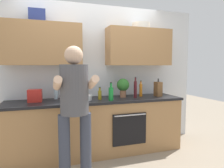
% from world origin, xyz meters
% --- Properties ---
extents(ground_plane, '(12.00, 12.00, 0.00)m').
position_xyz_m(ground_plane, '(0.00, 0.00, 0.00)').
color(ground_plane, gray).
extents(back_wall_unit, '(4.00, 0.38, 2.50)m').
position_xyz_m(back_wall_unit, '(0.00, 0.27, 1.50)').
color(back_wall_unit, silver).
rests_on(back_wall_unit, ground).
extents(counter, '(2.84, 0.67, 0.90)m').
position_xyz_m(counter, '(0.00, -0.00, 0.45)').
color(counter, '#A37547').
rests_on(counter, ground).
extents(person_standing, '(0.49, 0.45, 1.67)m').
position_xyz_m(person_standing, '(-0.46, -0.72, 0.99)').
color(person_standing, '#383D4C').
rests_on(person_standing, ground).
extents(bottle_wine, '(0.05, 0.05, 0.35)m').
position_xyz_m(bottle_wine, '(0.65, -0.05, 1.05)').
color(bottle_wine, '#471419').
rests_on(bottle_wine, counter).
extents(bottle_juice, '(0.05, 0.05, 0.28)m').
position_xyz_m(bottle_juice, '(0.81, 0.06, 1.02)').
color(bottle_juice, orange).
rests_on(bottle_juice, counter).
extents(bottle_soda, '(0.07, 0.07, 0.29)m').
position_xyz_m(bottle_soda, '(0.18, -0.17, 1.01)').
color(bottle_soda, '#198C33').
rests_on(bottle_soda, counter).
extents(bottle_water, '(0.06, 0.06, 0.20)m').
position_xyz_m(bottle_water, '(-0.64, 0.21, 0.99)').
color(bottle_water, silver).
rests_on(bottle_water, counter).
extents(bottle_oil, '(0.06, 0.06, 0.20)m').
position_xyz_m(bottle_oil, '(0.03, -0.05, 0.98)').
color(bottle_oil, olive).
rests_on(bottle_oil, counter).
extents(cup_ceramic, '(0.07, 0.07, 0.10)m').
position_xyz_m(cup_ceramic, '(-0.52, 0.12, 0.95)').
color(cup_ceramic, '#BF4C47').
rests_on(cup_ceramic, counter).
extents(mixing_bowl, '(0.25, 0.25, 0.08)m').
position_xyz_m(mixing_bowl, '(-0.22, -0.03, 0.94)').
color(mixing_bowl, silver).
rests_on(mixing_bowl, counter).
extents(knife_block, '(0.10, 0.14, 0.31)m').
position_xyz_m(knife_block, '(1.11, -0.02, 1.03)').
color(knife_block, brown).
rests_on(knife_block, counter).
extents(potted_herb, '(0.22, 0.22, 0.32)m').
position_xyz_m(potted_herb, '(0.47, 0.06, 1.10)').
color(potted_herb, '#9E6647').
rests_on(potted_herb, counter).
extents(grocery_bag_crisps, '(0.21, 0.17, 0.19)m').
position_xyz_m(grocery_bag_crisps, '(-0.95, 0.06, 0.99)').
color(grocery_bag_crisps, red).
rests_on(grocery_bag_crisps, counter).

